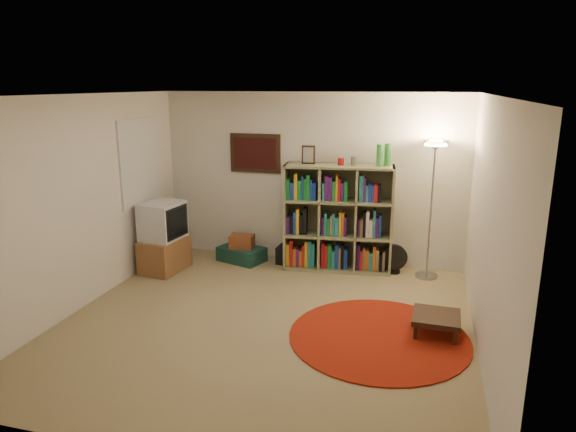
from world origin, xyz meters
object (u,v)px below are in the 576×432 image
(tv_stand, at_px, (164,238))
(suitcase, at_px, (242,254))
(floor_fan, at_px, (394,259))
(bookshelf, at_px, (336,220))
(floor_lamp, at_px, (434,164))
(side_table, at_px, (436,318))

(tv_stand, xyz_separation_m, suitcase, (0.92, 0.66, -0.38))
(floor_fan, relative_size, tv_stand, 0.42)
(bookshelf, distance_m, floor_lamp, 1.54)
(floor_lamp, distance_m, suitcase, 3.09)
(floor_fan, relative_size, suitcase, 0.55)
(bookshelf, distance_m, suitcase, 1.56)
(side_table, bearing_deg, floor_lamp, 93.61)
(floor_lamp, height_order, tv_stand, floor_lamp)
(bookshelf, xyz_separation_m, side_table, (1.39, -1.72, -0.55))
(bookshelf, distance_m, side_table, 2.28)
(bookshelf, bearing_deg, suitcase, 175.67)
(floor_fan, xyz_separation_m, tv_stand, (-3.18, -0.74, 0.27))
(bookshelf, xyz_separation_m, tv_stand, (-2.35, -0.71, -0.25))
(floor_fan, height_order, side_table, floor_fan)
(floor_lamp, height_order, side_table, floor_lamp)
(bookshelf, bearing_deg, tv_stand, -169.35)
(tv_stand, relative_size, side_table, 1.96)
(floor_fan, distance_m, tv_stand, 3.28)
(floor_lamp, bearing_deg, suitcase, -179.09)
(floor_fan, distance_m, side_table, 1.84)
(suitcase, bearing_deg, floor_fan, 21.03)
(tv_stand, relative_size, suitcase, 1.31)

